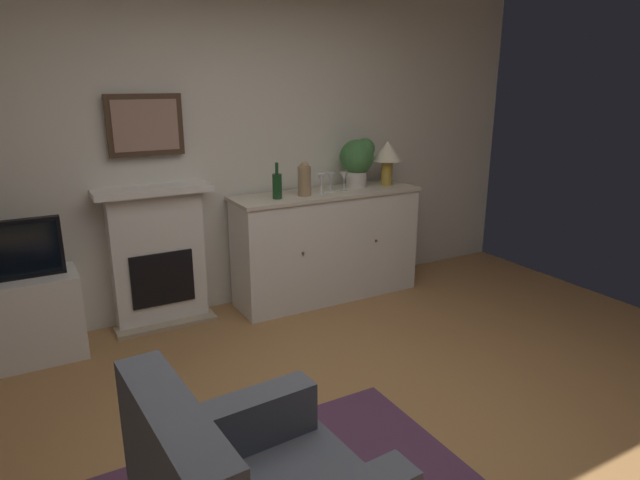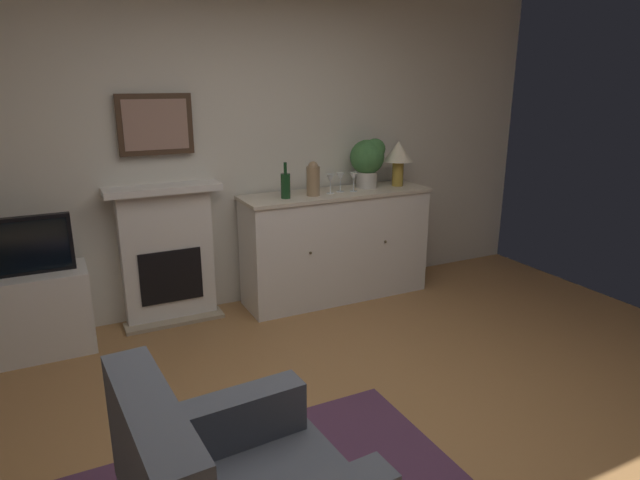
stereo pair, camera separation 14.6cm
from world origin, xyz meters
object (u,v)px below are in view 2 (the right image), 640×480
wine_glass_left (330,179)px  tv_cabinet (34,313)px  wine_bottle (286,185)px  wine_glass_center (340,178)px  fireplace_unit (167,254)px  table_lamp (398,155)px  vase_decorative (313,179)px  potted_plant_small (368,159)px  wine_glass_right (354,177)px  framed_picture (156,125)px  tv_set (23,246)px  sideboard_cabinet (336,245)px

wine_glass_left → tv_cabinet: wine_glass_left is taller
wine_bottle → wine_glass_center: 0.52m
fireplace_unit → tv_cabinet: (-0.97, -0.16, -0.25)m
table_lamp → vase_decorative: (-0.87, -0.05, -0.14)m
wine_glass_center → fireplace_unit: bearing=172.5°
wine_glass_left → potted_plant_small: size_ratio=0.38×
tv_cabinet → wine_glass_left: bearing=-1.4°
wine_bottle → vase_decorative: (0.25, -0.00, 0.03)m
table_lamp → wine_glass_right: bearing=-174.2°
framed_picture → tv_cabinet: framed_picture is taller
fireplace_unit → wine_glass_left: bearing=-9.3°
tv_cabinet → tv_set: tv_set is taller
wine_glass_center → tv_set: (-2.42, 0.01, -0.28)m
wine_glass_right → tv_cabinet: 2.65m
sideboard_cabinet → wine_glass_left: (-0.08, -0.04, 0.60)m
sideboard_cabinet → tv_cabinet: sideboard_cabinet is taller
wine_bottle → wine_glass_right: size_ratio=1.76×
fireplace_unit → potted_plant_small: potted_plant_small is taller
wine_bottle → tv_cabinet: 2.05m
wine_bottle → wine_glass_left: wine_bottle is taller
framed_picture → wine_glass_center: 1.54m
framed_picture → vase_decorative: (1.17, -0.27, -0.46)m
wine_glass_right → vase_decorative: vase_decorative is taller
table_lamp → vase_decorative: size_ratio=1.42×
framed_picture → sideboard_cabinet: 1.79m
wine_glass_left → framed_picture: bearing=168.8°
framed_picture → sideboard_cabinet: size_ratio=0.33×
table_lamp → wine_glass_left: size_ratio=2.42×
wine_bottle → tv_cabinet: size_ratio=0.39×
wine_glass_center → tv_set: bearing=179.9°
sideboard_cabinet → vase_decorative: 0.66m
framed_picture → vase_decorative: bearing=-13.1°
tv_set → vase_decorative: bearing=-1.1°
tv_set → potted_plant_small: size_ratio=1.44×
wine_bottle → tv_set: wine_bottle is taller
sideboard_cabinet → wine_bottle: 0.76m
framed_picture → wine_glass_left: framed_picture is taller
sideboard_cabinet → fireplace_unit: bearing=172.9°
wine_bottle → tv_cabinet: bearing=178.1°
wine_bottle → wine_glass_center: (0.52, 0.03, 0.01)m
vase_decorative → tv_set: (-2.15, 0.04, -0.29)m
wine_glass_center → vase_decorative: bearing=-172.5°
framed_picture → wine_glass_center: bearing=-9.3°
framed_picture → table_lamp: (2.04, -0.22, -0.32)m
tv_set → potted_plant_small: potted_plant_small is taller
table_lamp → tv_cabinet: bearing=179.7°
wine_glass_center → sideboard_cabinet: bearing=153.5°
table_lamp → wine_bottle: bearing=-177.5°
vase_decorative → potted_plant_small: (0.58, 0.10, 0.12)m
potted_plant_small → fireplace_unit: bearing=175.7°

